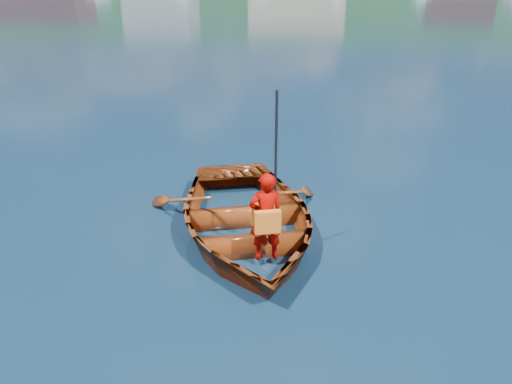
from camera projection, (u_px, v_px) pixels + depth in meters
name	position (u px, v px, depth m)	size (l,w,h in m)	color
ground	(216.00, 226.00, 7.78)	(600.00, 600.00, 0.00)	#142847
rowboat	(245.00, 218.00, 7.43)	(3.91, 4.70, 0.84)	brown
child_paddler	(266.00, 217.00, 6.47)	(0.51, 0.42, 2.23)	#A80400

